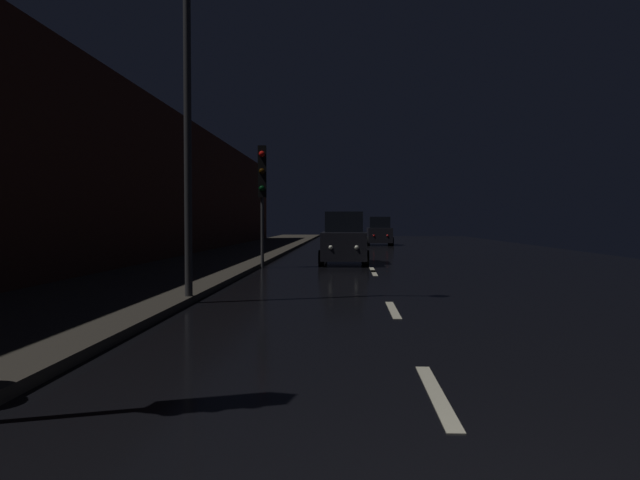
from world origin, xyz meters
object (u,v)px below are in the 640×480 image
car_distant_taillights (379,232)px  traffic_light_far_left (262,180)px  streetlamp_overhead (208,64)px  car_approaching_headlights (344,240)px

car_distant_taillights → traffic_light_far_left: bearing=165.6°
streetlamp_overhead → car_approaching_headlights: (2.78, 11.78, -4.05)m
car_approaching_headlights → car_distant_taillights: size_ratio=1.03×
streetlamp_overhead → car_approaching_headlights: 12.76m
car_approaching_headlights → car_distant_taillights: 19.05m
streetlamp_overhead → traffic_light_far_left: bearing=91.5°
car_approaching_headlights → streetlamp_overhead: bearing=-13.3°
traffic_light_far_left → car_distant_taillights: traffic_light_far_left is taller
traffic_light_far_left → car_approaching_headlights: bearing=122.8°
traffic_light_far_left → car_distant_taillights: size_ratio=1.11×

